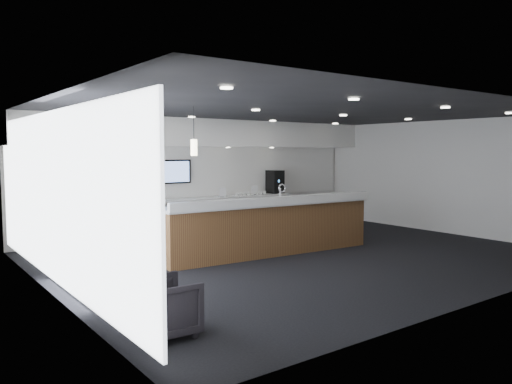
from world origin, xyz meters
TOP-DOWN VIEW (x-y plane):
  - ground at (0.00, 0.00)m, footprint 10.00×10.00m
  - ceiling at (0.00, 0.00)m, footprint 10.00×8.00m
  - back_wall at (0.00, 4.00)m, footprint 10.00×0.02m
  - left_wall at (-5.00, 0.00)m, footprint 0.02×8.00m
  - right_wall at (5.00, 0.00)m, footprint 0.02×8.00m
  - soffit_bulkhead at (0.00, 3.55)m, footprint 10.00×0.90m
  - alcove_panel at (0.00, 3.97)m, footprint 9.80×0.06m
  - window_blinds_wall at (-4.96, 0.00)m, footprint 0.04×7.36m
  - back_credenza at (-0.00, 3.64)m, footprint 5.06×0.66m
  - wall_tv at (-1.00, 3.91)m, footprint 1.05×0.08m
  - pendant_left at (-2.40, 0.80)m, footprint 0.12×0.12m
  - pendant_right at (-3.10, 0.80)m, footprint 0.12×0.12m
  - ceiling_can_lights at (0.00, 0.00)m, footprint 7.00×5.00m
  - service_counter at (-0.47, 0.47)m, footprint 4.93×1.15m
  - coffee_machine at (2.20, 3.64)m, footprint 0.39×0.51m
  - info_sign_left at (0.29, 3.51)m, footprint 0.18×0.07m
  - info_sign_right at (1.40, 3.57)m, footprint 0.19×0.07m
  - armchair at (-4.40, -2.47)m, footprint 0.79×0.77m
  - lounge_guest at (-4.60, -1.94)m, footprint 0.47×0.67m
  - cup_0 at (1.74, 3.55)m, footprint 0.10×0.10m
  - cup_1 at (1.60, 3.55)m, footprint 0.13×0.13m
  - cup_2 at (1.46, 3.55)m, footprint 0.12×0.12m
  - cup_3 at (1.32, 3.55)m, footprint 0.12×0.12m
  - cup_4 at (1.18, 3.55)m, footprint 0.13×0.13m
  - cup_5 at (1.04, 3.55)m, footprint 0.10×0.10m
  - cup_6 at (0.90, 3.55)m, footprint 0.13×0.13m
  - cup_7 at (0.76, 3.55)m, footprint 0.11×0.11m

SIDE VIEW (x-z plane):
  - ground at x=0.00m, z-range 0.00..0.00m
  - armchair at x=-4.40m, z-range 0.00..0.70m
  - back_credenza at x=0.00m, z-range 0.00..0.95m
  - service_counter at x=-0.47m, z-range -0.17..1.32m
  - lounge_guest at x=-4.60m, z-range 0.00..1.75m
  - cup_0 at x=1.74m, z-range 0.95..1.04m
  - cup_1 at x=1.60m, z-range 0.95..1.04m
  - cup_2 at x=1.46m, z-range 0.95..1.04m
  - cup_3 at x=1.32m, z-range 0.95..1.04m
  - cup_4 at x=1.18m, z-range 0.95..1.04m
  - cup_5 at x=1.04m, z-range 0.95..1.04m
  - cup_6 at x=0.90m, z-range 0.95..1.04m
  - cup_7 at x=0.76m, z-range 0.95..1.04m
  - info_sign_left at x=0.29m, z-range 0.95..1.20m
  - info_sign_right at x=1.40m, z-range 0.95..1.21m
  - coffee_machine at x=2.20m, z-range 0.95..1.62m
  - back_wall at x=0.00m, z-range 0.00..3.00m
  - left_wall at x=-5.00m, z-range 0.00..3.00m
  - right_wall at x=5.00m, z-range 0.00..3.00m
  - window_blinds_wall at x=-4.96m, z-range 0.23..2.77m
  - alcove_panel at x=0.00m, z-range 0.90..2.30m
  - wall_tv at x=-1.00m, z-range 1.34..1.96m
  - pendant_left at x=-2.40m, z-range 2.10..2.40m
  - pendant_right at x=-3.10m, z-range 2.10..2.40m
  - soffit_bulkhead at x=0.00m, z-range 2.30..3.00m
  - ceiling_can_lights at x=0.00m, z-range 2.96..2.98m
  - ceiling at x=0.00m, z-range 2.99..3.01m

